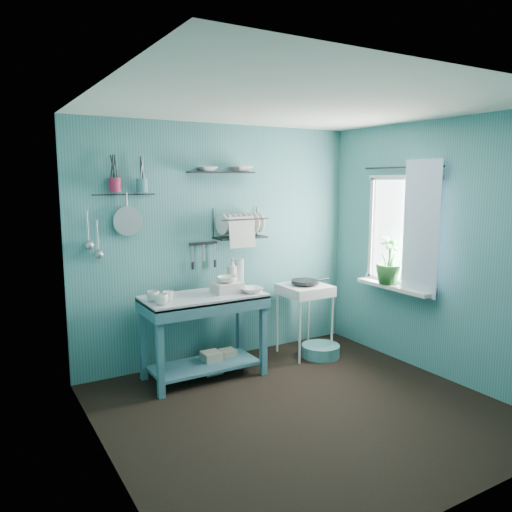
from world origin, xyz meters
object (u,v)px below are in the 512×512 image
water_bottle (240,272)px  utensil_cup_magenta (115,185)px  wash_tub (227,288)px  utensil_cup_teal (142,185)px  work_counter (204,336)px  storage_tin_large (211,362)px  mug_left (161,300)px  hotplate_stand (304,320)px  soap_bottle (232,272)px  potted_plant (390,260)px  colander (128,221)px  storage_tin_small (228,359)px  dish_rack (240,223)px  frying_pan (305,282)px  floor_basin (321,351)px  mug_mid (168,296)px  mug_right (153,296)px

water_bottle → utensil_cup_magenta: utensil_cup_magenta is taller
wash_tub → utensil_cup_teal: utensil_cup_teal is taller
work_counter → storage_tin_large: (0.10, 0.05, -0.30)m
mug_left → utensil_cup_teal: size_ratio=0.95×
hotplate_stand → utensil_cup_teal: 2.27m
soap_bottle → storage_tin_large: bearing=-154.9°
work_counter → potted_plant: 2.10m
storage_tin_large → mug_left: bearing=-160.1°
colander → storage_tin_small: colander is taller
work_counter → dish_rack: bearing=34.1°
water_bottle → colander: size_ratio=1.00×
frying_pan → floor_basin: (0.11, -0.15, -0.76)m
mug_mid → frying_pan: size_ratio=0.33×
mug_mid → mug_right: size_ratio=0.81×
wash_tub → storage_tin_small: size_ratio=1.40×
potted_plant → floor_basin: bearing=144.0°
utensil_cup_magenta → utensil_cup_teal: size_ratio=1.00×
water_bottle → utensil_cup_teal: (-0.98, 0.14, 0.91)m
mug_left → soap_bottle: size_ratio=0.41×
mug_left → wash_tub: wash_tub is taller
dish_rack → storage_tin_small: dish_rack is taller
utensil_cup_magenta → mug_left: bearing=-65.8°
wash_tub → utensil_cup_teal: (-0.71, 0.38, 1.00)m
colander → storage_tin_large: bearing=-25.7°
mug_left → utensil_cup_teal: bearing=87.3°
utensil_cup_teal → floor_basin: bearing=-15.0°
floor_basin → frying_pan: bearing=126.3°
work_counter → dish_rack: (0.58, 0.31, 1.06)m
colander → work_counter: bearing=-32.9°
dish_rack → storage_tin_small: bearing=-145.1°
utensil_cup_magenta → storage_tin_large: utensil_cup_magenta is taller
mug_right → storage_tin_small: (0.80, 0.08, -0.78)m
mug_left → storage_tin_large: bearing=19.9°
utensil_cup_teal → floor_basin: size_ratio=0.31×
potted_plant → storage_tin_large: potted_plant is taller
work_counter → utensil_cup_magenta: (-0.71, 0.36, 1.47)m
soap_bottle → utensil_cup_teal: 1.26m
potted_plant → utensil_cup_teal: bearing=159.3°
work_counter → water_bottle: size_ratio=4.17×
hotplate_stand → storage_tin_large: size_ratio=3.58×
mug_right → work_counter: bearing=0.0°
storage_tin_large → hotplate_stand: bearing=-1.1°
mug_left → utensil_cup_magenta: size_ratio=0.95×
mug_right → colander: (-0.10, 0.39, 0.66)m
potted_plant → utensil_cup_magenta: bearing=161.1°
dish_rack → wash_tub: bearing=-139.3°
frying_pan → potted_plant: bearing=-39.8°
mug_right → soap_bottle: bearing=12.3°
dish_rack → colander: size_ratio=1.96×
mug_mid → utensil_cup_magenta: bearing=128.6°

